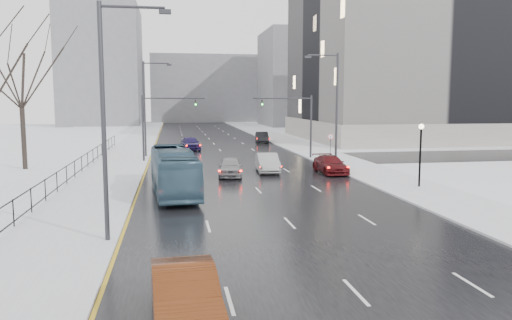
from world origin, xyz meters
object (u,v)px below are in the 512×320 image
mast_signal_left (154,120)px  lamppost_r_mid (421,146)px  sedan_right_distant (262,137)px  sedan_center_near (230,167)px  streetlight_l_far (147,104)px  no_uturn_sign (331,140)px  sedan_center_far (190,143)px  sedan_right_near (267,163)px  mast_signal_right (301,119)px  sedan_left_near (185,297)px  streetlight_l_near (109,111)px  tree_park_e (25,170)px  sedan_right_far (330,164)px  streetlight_r_mid (334,105)px  bus (174,171)px

mast_signal_left → lamppost_r_mid: bearing=-44.5°
sedan_right_distant → sedan_center_near: bearing=-99.8°
streetlight_l_far → no_uturn_sign: streetlight_l_far is taller
lamppost_r_mid → sedan_center_far: size_ratio=0.88×
mast_signal_left → sedan_right_near: mast_signal_left is taller
streetlight_l_far → sedan_center_near: (7.02, -14.61, -4.81)m
lamppost_r_mid → mast_signal_right: bearing=101.5°
sedan_left_near → sedan_center_near: bearing=77.0°
lamppost_r_mid → mast_signal_right: (-3.67, 18.00, 1.16)m
streetlight_l_near → mast_signal_right: bearing=61.0°
sedan_center_far → sedan_right_near: bearing=-80.8°
tree_park_e → lamppost_r_mid: tree_park_e is taller
sedan_left_near → sedan_center_far: size_ratio=1.01×
mast_signal_left → sedan_right_far: bearing=-35.0°
tree_park_e → streetlight_l_near: bearing=-67.3°
no_uturn_sign → sedan_right_far: (-2.00, -6.19, -1.55)m
tree_park_e → no_uturn_sign: 27.50m
no_uturn_sign → tree_park_e: bearing=180.0°
sedan_right_far → sedan_center_far: size_ratio=1.02×
no_uturn_sign → sedan_right_distant: 23.63m
streetlight_l_far → mast_signal_left: streetlight_l_far is taller
no_uturn_sign → mast_signal_right: bearing=115.1°
lamppost_r_mid → sedan_center_far: (-14.50, 28.90, -2.08)m
sedan_right_far → sedan_center_far: (-10.70, 21.09, 0.11)m
streetlight_l_near → sedan_right_distant: (14.98, 47.46, -4.82)m
mast_signal_right → mast_signal_left: 14.65m
mast_signal_right → sedan_center_far: size_ratio=1.34×
streetlight_l_near → sedan_right_far: streetlight_l_near is taller
streetlight_l_near → streetlight_l_far: bearing=90.0°
streetlight_l_far → sedan_center_far: bearing=55.9°
sedan_right_distant → streetlight_r_mid: bearing=-82.2°
streetlight_l_far → tree_park_e: bearing=-141.4°
lamppost_r_mid → sedan_right_far: bearing=115.9°
sedan_center_far → sedan_right_far: bearing=-69.9°
bus → streetlight_r_mid: bearing=29.3°
lamppost_r_mid → mast_signal_left: (-18.33, 18.00, 1.16)m
lamppost_r_mid → mast_signal_right: size_ratio=0.66×
bus → sedan_right_far: bus is taller
tree_park_e → sedan_center_far: tree_park_e is taller
bus → sedan_right_near: bus is taller
mast_signal_left → sedan_right_far: (14.53, -10.19, -3.35)m
streetlight_l_far → sedan_center_near: bearing=-64.3°
streetlight_l_near → sedan_right_distant: size_ratio=2.17×
sedan_right_near → sedan_right_distant: 28.72m
streetlight_r_mid → sedan_center_near: (-9.32, -2.61, -4.81)m
mast_signal_left → sedan_center_near: size_ratio=1.43×
sedan_center_near → sedan_right_distant: size_ratio=0.98×
streetlight_l_near → streetlight_l_far: size_ratio=1.00×
sedan_center_near → no_uturn_sign: bearing=39.4°
streetlight_l_near → streetlight_l_far: (0.00, 32.00, 0.00)m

